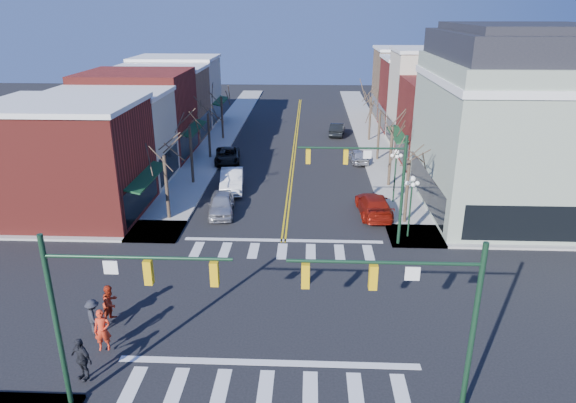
# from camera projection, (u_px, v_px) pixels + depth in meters

# --- Properties ---
(ground) EXTENTS (160.00, 160.00, 0.00)m
(ground) POSITION_uv_depth(u_px,v_px,m) (276.00, 305.00, 26.38)
(ground) COLOR black
(ground) RESTS_ON ground
(sidewalk_left) EXTENTS (3.50, 70.00, 0.15)m
(sidewalk_left) POSITION_uv_depth(u_px,v_px,m) (192.00, 179.00, 45.38)
(sidewalk_left) COLOR #9E9B93
(sidewalk_left) RESTS_ON ground
(sidewalk_right) EXTENTS (3.50, 70.00, 0.15)m
(sidewalk_right) POSITION_uv_depth(u_px,v_px,m) (391.00, 182.00, 44.68)
(sidewalk_right) COLOR #9E9B93
(sidewalk_right) RESTS_ON ground
(bldg_left_brick_a) EXTENTS (10.00, 8.50, 8.00)m
(bldg_left_brick_a) POSITION_uv_depth(u_px,v_px,m) (69.00, 162.00, 36.55)
(bldg_left_brick_a) COLOR maroon
(bldg_left_brick_a) RESTS_ON ground
(bldg_left_stucco_a) EXTENTS (10.00, 7.00, 7.50)m
(bldg_left_stucco_a) POSITION_uv_depth(u_px,v_px,m) (110.00, 139.00, 43.88)
(bldg_left_stucco_a) COLOR beige
(bldg_left_stucco_a) RESTS_ON ground
(bldg_left_brick_b) EXTENTS (10.00, 9.00, 8.50)m
(bldg_left_brick_b) POSITION_uv_depth(u_px,v_px,m) (138.00, 115.00, 51.17)
(bldg_left_brick_b) COLOR maroon
(bldg_left_brick_b) RESTS_ON ground
(bldg_left_tan) EXTENTS (10.00, 7.50, 7.80)m
(bldg_left_tan) POSITION_uv_depth(u_px,v_px,m) (161.00, 104.00, 59.00)
(bldg_left_tan) COLOR #8E6C4E
(bldg_left_tan) RESTS_ON ground
(bldg_left_stucco_b) EXTENTS (10.00, 8.00, 8.20)m
(bldg_left_stucco_b) POSITION_uv_depth(u_px,v_px,m) (178.00, 92.00, 66.17)
(bldg_left_stucco_b) COLOR beige
(bldg_left_stucco_b) RESTS_ON ground
(bldg_right_brick_a) EXTENTS (10.00, 8.50, 8.00)m
(bldg_right_brick_a) POSITION_uv_depth(u_px,v_px,m) (457.00, 124.00, 48.38)
(bldg_right_brick_a) COLOR maroon
(bldg_right_brick_a) RESTS_ON ground
(bldg_right_stucco) EXTENTS (10.00, 7.00, 10.00)m
(bldg_right_stucco) POSITION_uv_depth(u_px,v_px,m) (439.00, 100.00, 55.27)
(bldg_right_stucco) COLOR beige
(bldg_right_stucco) RESTS_ON ground
(bldg_right_brick_b) EXTENTS (10.00, 8.00, 8.50)m
(bldg_right_brick_b) POSITION_uv_depth(u_px,v_px,m) (424.00, 95.00, 62.54)
(bldg_right_brick_b) COLOR maroon
(bldg_right_brick_b) RESTS_ON ground
(bldg_right_tan) EXTENTS (10.00, 8.00, 9.00)m
(bldg_right_tan) POSITION_uv_depth(u_px,v_px,m) (412.00, 84.00, 69.92)
(bldg_right_tan) COLOR #8E6C4E
(bldg_right_tan) RESTS_ON ground
(victorian_corner) EXTENTS (12.25, 14.25, 13.30)m
(victorian_corner) POSITION_uv_depth(u_px,v_px,m) (517.00, 121.00, 36.89)
(victorian_corner) COLOR gray
(victorian_corner) RESTS_ON ground
(traffic_mast_near_left) EXTENTS (6.60, 0.28, 7.20)m
(traffic_mast_near_left) POSITION_uv_depth(u_px,v_px,m) (103.00, 300.00, 18.02)
(traffic_mast_near_left) COLOR #14331E
(traffic_mast_near_left) RESTS_ON ground
(traffic_mast_near_right) EXTENTS (6.60, 0.28, 7.20)m
(traffic_mast_near_right) POSITION_uv_depth(u_px,v_px,m) (422.00, 307.00, 17.57)
(traffic_mast_near_right) COLOR #14331E
(traffic_mast_near_right) RESTS_ON ground
(traffic_mast_far_right) EXTENTS (6.60, 0.28, 7.20)m
(traffic_mast_far_right) POSITION_uv_depth(u_px,v_px,m) (373.00, 175.00, 31.39)
(traffic_mast_far_right) COLOR #14331E
(traffic_mast_far_right) RESTS_ON ground
(lamppost_corner) EXTENTS (0.36, 0.36, 4.33)m
(lamppost_corner) POSITION_uv_depth(u_px,v_px,m) (411.00, 196.00, 32.93)
(lamppost_corner) COLOR #14331E
(lamppost_corner) RESTS_ON ground
(lamppost_midblock) EXTENTS (0.36, 0.36, 4.33)m
(lamppost_midblock) POSITION_uv_depth(u_px,v_px,m) (396.00, 167.00, 39.01)
(lamppost_midblock) COLOR #14331E
(lamppost_midblock) RESTS_ON ground
(tree_left_a) EXTENTS (0.24, 0.24, 4.76)m
(tree_left_a) POSITION_uv_depth(u_px,v_px,m) (167.00, 188.00, 36.14)
(tree_left_a) COLOR #382B21
(tree_left_a) RESTS_ON ground
(tree_left_b) EXTENTS (0.24, 0.24, 5.04)m
(tree_left_b) POSITION_uv_depth(u_px,v_px,m) (191.00, 156.00, 43.56)
(tree_left_b) COLOR #382B21
(tree_left_b) RESTS_ON ground
(tree_left_c) EXTENTS (0.24, 0.24, 4.55)m
(tree_left_c) POSITION_uv_depth(u_px,v_px,m) (209.00, 136.00, 51.12)
(tree_left_c) COLOR #382B21
(tree_left_c) RESTS_ON ground
(tree_left_d) EXTENTS (0.24, 0.24, 4.90)m
(tree_left_d) POSITION_uv_depth(u_px,v_px,m) (222.00, 118.00, 58.53)
(tree_left_d) COLOR #382B21
(tree_left_d) RESTS_ON ground
(tree_right_a) EXTENTS (0.24, 0.24, 4.62)m
(tree_right_a) POSITION_uv_depth(u_px,v_px,m) (407.00, 193.00, 35.49)
(tree_right_a) COLOR #382B21
(tree_right_a) RESTS_ON ground
(tree_right_b) EXTENTS (0.24, 0.24, 5.18)m
(tree_right_b) POSITION_uv_depth(u_px,v_px,m) (390.00, 157.00, 42.87)
(tree_right_b) COLOR #382B21
(tree_right_b) RESTS_ON ground
(tree_right_c) EXTENTS (0.24, 0.24, 4.83)m
(tree_right_c) POSITION_uv_depth(u_px,v_px,m) (379.00, 137.00, 50.40)
(tree_right_c) COLOR #382B21
(tree_right_c) RESTS_ON ground
(tree_right_d) EXTENTS (0.24, 0.24, 4.97)m
(tree_right_d) POSITION_uv_depth(u_px,v_px,m) (370.00, 119.00, 57.85)
(tree_right_d) COLOR #382B21
(tree_right_d) RESTS_ON ground
(car_left_near) EXTENTS (2.31, 4.69, 1.54)m
(car_left_near) POSITION_uv_depth(u_px,v_px,m) (221.00, 204.00, 37.71)
(car_left_near) COLOR #AFAFB4
(car_left_near) RESTS_ON ground
(car_left_mid) EXTENTS (2.35, 5.33, 1.70)m
(car_left_mid) POSITION_uv_depth(u_px,v_px,m) (232.00, 180.00, 42.64)
(car_left_mid) COLOR white
(car_left_mid) RESTS_ON ground
(car_left_far) EXTENTS (2.97, 5.38, 1.43)m
(car_left_far) POSITION_uv_depth(u_px,v_px,m) (227.00, 156.00, 50.15)
(car_left_far) COLOR black
(car_left_far) RESTS_ON ground
(car_right_near) EXTENTS (2.51, 5.55, 1.58)m
(car_right_near) POSITION_uv_depth(u_px,v_px,m) (374.00, 205.00, 37.52)
(car_right_near) COLOR maroon
(car_right_near) RESTS_ON ground
(car_right_mid) EXTENTS (2.08, 4.13, 1.35)m
(car_right_mid) POSITION_uv_depth(u_px,v_px,m) (358.00, 156.00, 50.25)
(car_right_mid) COLOR #B8B8BD
(car_right_mid) RESTS_ON ground
(car_right_far) EXTENTS (2.17, 4.67, 1.48)m
(car_right_far) POSITION_uv_depth(u_px,v_px,m) (337.00, 129.00, 60.96)
(car_right_far) COLOR black
(car_right_far) RESTS_ON ground
(pedestrian_red_a) EXTENTS (0.81, 0.62, 1.97)m
(pedestrian_red_a) POSITION_uv_depth(u_px,v_px,m) (102.00, 330.00, 22.38)
(pedestrian_red_a) COLOR red
(pedestrian_red_a) RESTS_ON sidewalk_left
(pedestrian_red_b) EXTENTS (0.93, 1.07, 1.87)m
(pedestrian_red_b) POSITION_uv_depth(u_px,v_px,m) (110.00, 303.00, 24.54)
(pedestrian_red_b) COLOR #AF2912
(pedestrian_red_b) RESTS_ON sidewalk_left
(pedestrian_dark_a) EXTENTS (1.20, 0.91, 1.90)m
(pedestrian_dark_a) POSITION_uv_depth(u_px,v_px,m) (81.00, 359.00, 20.62)
(pedestrian_dark_a) COLOR black
(pedestrian_dark_a) RESTS_ON sidewalk_left
(pedestrian_dark_b) EXTENTS (1.18, 1.27, 1.72)m
(pedestrian_dark_b) POSITION_uv_depth(u_px,v_px,m) (93.00, 316.00, 23.60)
(pedestrian_dark_b) COLOR black
(pedestrian_dark_b) RESTS_ON sidewalk_left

